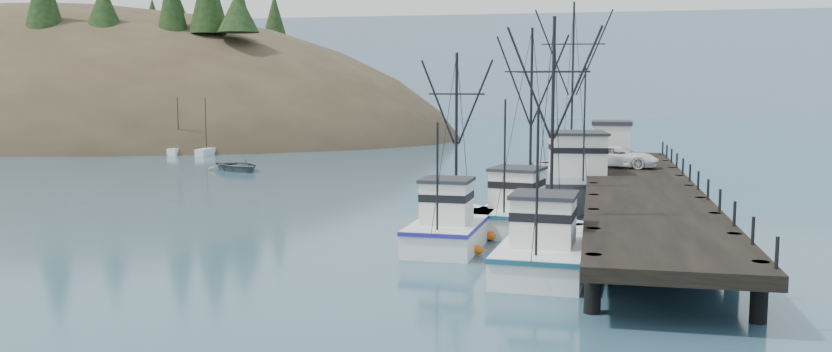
{
  "coord_description": "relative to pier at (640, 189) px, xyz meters",
  "views": [
    {
      "loc": [
        11.27,
        -31.0,
        7.6
      ],
      "look_at": [
        1.69,
        12.9,
        2.5
      ],
      "focal_mm": 35.0,
      "sensor_mm": 36.0,
      "label": 1
    }
  ],
  "objects": [
    {
      "name": "pier_shed",
      "position": [
        -1.31,
        16.89,
        1.73
      ],
      "size": [
        3.0,
        3.2,
        2.8
      ],
      "color": "silver",
      "rests_on": "pier"
    },
    {
      "name": "motorboat",
      "position": [
        -33.32,
        19.19,
        -1.69
      ],
      "size": [
        7.0,
        6.76,
        1.18
      ],
      "primitive_type": "imported",
      "rotation": [
        0.0,
        0.0,
        0.89
      ],
      "color": "#545A5D",
      "rests_on": "ground"
    },
    {
      "name": "pickup_truck",
      "position": [
        -0.89,
        9.15,
        1.02
      ],
      "size": [
        5.53,
        3.55,
        1.42
      ],
      "primitive_type": "imported",
      "rotation": [
        0.0,
        0.0,
        1.32
      ],
      "color": "white",
      "rests_on": "pier"
    },
    {
      "name": "ground",
      "position": [
        -14.0,
        -16.0,
        -1.69
      ],
      "size": [
        400.0,
        400.0,
        0.0
      ],
      "primitive_type": "plane",
      "color": "#2C4F63",
      "rests_on": "ground"
    },
    {
      "name": "distant_ridge",
      "position": [
        -4.0,
        154.0,
        -1.69
      ],
      "size": [
        360.0,
        40.0,
        26.0
      ],
      "primitive_type": "cube",
      "color": "#9EB2C6",
      "rests_on": "ground"
    },
    {
      "name": "distant_ridge_far",
      "position": [
        -54.0,
        169.0,
        -1.69
      ],
      "size": [
        180.0,
        25.0,
        18.0
      ],
      "primitive_type": "cube",
      "color": "silver",
      "rests_on": "ground"
    },
    {
      "name": "headland",
      "position": [
        -88.95,
        62.61,
        -6.24
      ],
      "size": [
        134.8,
        78.0,
        51.0
      ],
      "color": "#382D1E",
      "rests_on": "ground"
    },
    {
      "name": "trawler_mid",
      "position": [
        -9.17,
        -9.34,
        -0.87
      ],
      "size": [
        3.39,
        9.23,
        9.45
      ],
      "color": "white",
      "rests_on": "ground"
    },
    {
      "name": "work_vessel",
      "position": [
        -3.93,
        7.59,
        -0.46
      ],
      "size": [
        6.51,
        16.26,
        13.45
      ],
      "color": "slate",
      "rests_on": "ground"
    },
    {
      "name": "trawler_near",
      "position": [
        -4.44,
        -13.38,
        -0.87
      ],
      "size": [
        4.0,
        10.54,
        10.76
      ],
      "color": "white",
      "rests_on": "ground"
    },
    {
      "name": "pier",
      "position": [
        0.0,
        0.0,
        0.0
      ],
      "size": [
        6.0,
        44.0,
        2.0
      ],
      "color": "black",
      "rests_on": "ground"
    },
    {
      "name": "moored_sailboats",
      "position": [
        -47.4,
        40.37,
        -1.36
      ],
      "size": [
        16.21,
        18.32,
        6.35
      ],
      "color": "white",
      "rests_on": "ground"
    },
    {
      "name": "trawler_far",
      "position": [
        -6.21,
        -3.55,
        -0.87
      ],
      "size": [
        5.12,
        10.71,
        10.97
      ],
      "color": "white",
      "rests_on": "ground"
    }
  ]
}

